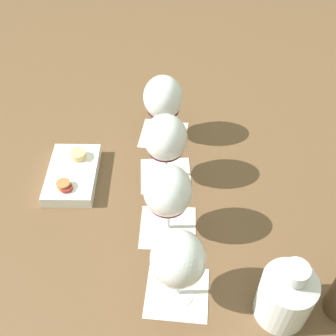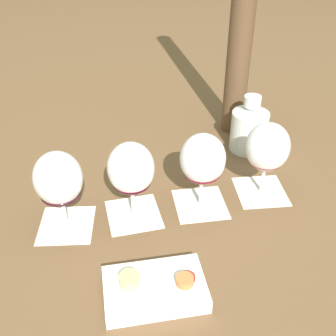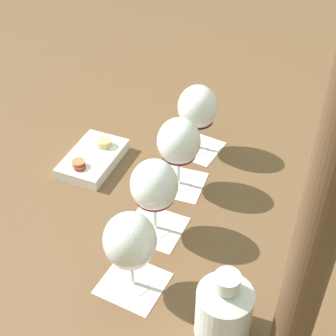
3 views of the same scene
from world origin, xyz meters
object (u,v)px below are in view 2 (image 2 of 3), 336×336
object	(u,v)px
wine_glass_2	(131,171)
ceramic_vase	(249,127)
wine_glass_3	(58,181)
wine_glass_0	(267,150)
wine_glass_1	(203,162)
snack_dish	(155,288)

from	to	relation	value
wine_glass_2	ceramic_vase	world-z (taller)	wine_glass_2
wine_glass_2	wine_glass_3	size ratio (longest dim) A/B	1.00
wine_glass_0	wine_glass_2	size ratio (longest dim) A/B	1.00
wine_glass_1	wine_glass_2	xyz separation A→B (m)	(0.13, -0.06, 0.00)
wine_glass_2	wine_glass_3	bearing A→B (deg)	-25.25
wine_glass_1	wine_glass_3	distance (m)	0.29
wine_glass_3	wine_glass_2	bearing A→B (deg)	154.75
wine_glass_2	wine_glass_1	bearing A→B (deg)	154.19
ceramic_vase	wine_glass_0	bearing A→B (deg)	51.83
wine_glass_1	wine_glass_3	bearing A→B (deg)	-25.53
wine_glass_3	wine_glass_1	bearing A→B (deg)	154.47
wine_glass_1	ceramic_vase	xyz separation A→B (m)	(-0.25, -0.09, -0.05)
wine_glass_1	ceramic_vase	bearing A→B (deg)	-159.77
wine_glass_2	ceramic_vase	size ratio (longest dim) A/B	1.15
wine_glass_0	ceramic_vase	world-z (taller)	wine_glass_0
wine_glass_0	ceramic_vase	bearing A→B (deg)	-128.17
wine_glass_1	wine_glass_2	distance (m)	0.15
wine_glass_0	snack_dish	xyz separation A→B (m)	(0.36, 0.08, -0.10)
wine_glass_1	snack_dish	xyz separation A→B (m)	(0.22, 0.13, -0.10)
wine_glass_1	snack_dish	distance (m)	0.27
wine_glass_1	wine_glass_3	world-z (taller)	same
ceramic_vase	wine_glass_3	bearing A→B (deg)	-3.43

